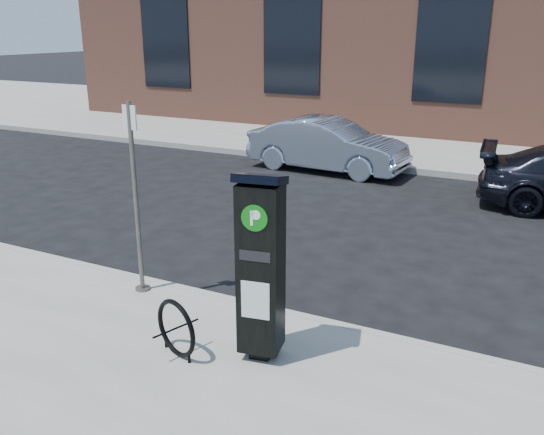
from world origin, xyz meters
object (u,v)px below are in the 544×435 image
Objects in this scene: sign_pole at (136,201)px; car_silver at (328,145)px; parking_kiosk at (261,266)px; bike_rack at (176,329)px.

sign_pole reaches higher than car_silver.
car_silver is (-0.48, 7.70, -0.71)m from sign_pole.
parking_kiosk is 2.23m from sign_pole.
parking_kiosk is 0.81× the size of sign_pole.
bike_rack is at bearing -164.01° from parking_kiosk.
sign_pole is at bearing 159.97° from bike_rack.
car_silver is at bearing 120.92° from bike_rack.
bike_rack is (-0.78, -0.38, -0.70)m from parking_kiosk.
car_silver is (-2.58, 8.41, -0.52)m from parking_kiosk.
parking_kiosk is 8.81m from car_silver.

